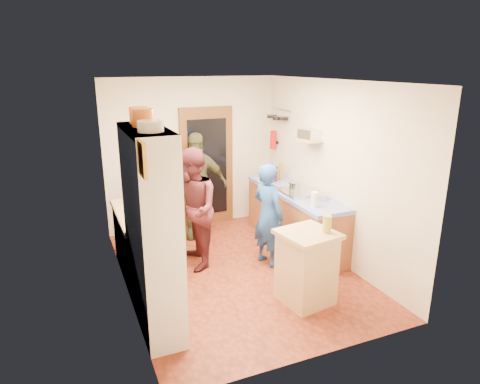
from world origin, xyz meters
TOP-DOWN VIEW (x-y plane):
  - floor at (0.00, 0.00)m, footprint 3.00×4.00m
  - ceiling at (0.00, 0.00)m, footprint 3.00×4.00m
  - wall_back at (0.00, 2.01)m, footprint 3.00×0.02m
  - wall_front at (0.00, -2.01)m, footprint 3.00×0.02m
  - wall_left at (-1.51, 0.00)m, footprint 0.02×4.00m
  - wall_right at (1.51, 0.00)m, footprint 0.02×4.00m
  - door_frame at (0.25, 1.97)m, footprint 0.95×0.06m
  - door_glass at (0.25, 1.94)m, footprint 0.70×0.02m
  - hutch_body at (-1.30, -0.80)m, footprint 0.40×1.20m
  - hutch_top_shelf at (-1.30, -0.80)m, footprint 0.40×1.14m
  - plate_stack at (-1.30, -1.07)m, footprint 0.24×0.24m
  - orange_pot_a at (-1.30, -0.71)m, footprint 0.22×0.22m
  - orange_pot_b at (-1.30, -0.47)m, footprint 0.20×0.20m
  - left_counter_base at (-1.20, 0.45)m, footprint 0.60×1.40m
  - left_counter_top at (-1.20, 0.45)m, footprint 0.64×1.44m
  - toaster at (-1.15, -0.02)m, footprint 0.25×0.19m
  - kettle at (-1.25, 0.26)m, footprint 0.17×0.17m
  - orange_bowl at (-1.12, 0.63)m, footprint 0.21×0.21m
  - chopping_board at (-1.18, 0.94)m, footprint 0.34×0.29m
  - right_counter_base at (1.20, 0.50)m, footprint 0.60×2.20m
  - right_counter_top at (1.20, 0.50)m, footprint 0.62×2.22m
  - hob at (1.20, 0.38)m, footprint 0.55×0.58m
  - pot_on_hob at (1.15, 0.41)m, footprint 0.20×0.20m
  - bottle_a at (1.05, 1.08)m, footprint 0.10×0.10m
  - bottle_b at (1.18, 1.13)m, footprint 0.07×0.07m
  - bottle_c at (1.31, 1.20)m, footprint 0.07×0.07m
  - paper_towel at (1.05, -0.26)m, footprint 0.10×0.10m
  - mixing_bowl at (1.30, -0.01)m, footprint 0.29×0.29m
  - island_base at (0.47, -1.05)m, footprint 0.63×0.63m
  - island_top at (0.47, -1.05)m, footprint 0.71×0.71m
  - cutting_board at (0.41, -1.01)m, footprint 0.39×0.33m
  - oil_jar at (0.67, -1.14)m, footprint 0.12×0.12m
  - pan_rail at (1.46, 1.52)m, footprint 0.02×0.65m
  - pan_hang_a at (1.40, 1.35)m, footprint 0.18×0.18m
  - pan_hang_b at (1.40, 1.55)m, footprint 0.16×0.16m
  - pan_hang_c at (1.40, 1.75)m, footprint 0.17×0.17m
  - wall_shelf at (1.37, 0.45)m, footprint 0.26×0.42m
  - radio at (1.37, 0.45)m, footprint 0.27×0.33m
  - ext_bracket at (1.47, 1.70)m, footprint 0.06×0.10m
  - fire_extinguisher at (1.41, 1.70)m, footprint 0.11×0.11m
  - picture_frame at (-1.48, -1.55)m, footprint 0.03×0.25m
  - person_hob at (0.54, 0.05)m, footprint 0.50×0.63m
  - person_left at (-0.47, 0.44)m, footprint 0.69×0.87m
  - person_back at (-0.11, 1.43)m, footprint 1.11×0.70m

SIDE VIEW (x-z plane):
  - floor at x=0.00m, z-range -0.02..0.00m
  - right_counter_base at x=1.20m, z-range 0.00..0.84m
  - left_counter_base at x=-1.20m, z-range 0.00..0.85m
  - island_base at x=0.47m, z-range 0.00..0.86m
  - person_hob at x=0.54m, z-range 0.00..1.50m
  - person_left at x=-0.47m, z-range 0.00..1.72m
  - right_counter_top at x=1.20m, z-range 0.84..0.90m
  - left_counter_top at x=-1.20m, z-range 0.85..0.90m
  - person_back at x=-0.11m, z-range 0.00..1.77m
  - island_top at x=0.47m, z-range 0.86..0.91m
  - cutting_board at x=0.41m, z-range 0.89..0.91m
  - chopping_board at x=-1.18m, z-range 0.90..0.92m
  - hob at x=1.20m, z-range 0.90..0.94m
  - orange_bowl at x=-1.12m, z-range 0.90..0.98m
  - mixing_bowl at x=1.30m, z-range 0.90..0.99m
  - kettle at x=-1.25m, z-range 0.90..1.06m
  - toaster at x=-1.15m, z-range 0.90..1.07m
  - pot_on_hob at x=1.15m, z-range 0.94..1.07m
  - paper_towel at x=1.05m, z-range 0.90..1.12m
  - oil_jar at x=0.67m, z-range 0.91..1.12m
  - bottle_b at x=1.18m, z-range 0.90..1.16m
  - bottle_c at x=1.31m, z-range 0.90..1.19m
  - door_frame at x=0.25m, z-range 0.00..2.10m
  - door_glass at x=0.25m, z-range 0.20..1.90m
  - bottle_a at x=1.05m, z-range 0.90..1.23m
  - hutch_body at x=-1.30m, z-range 0.00..2.20m
  - wall_back at x=0.00m, z-range 0.00..2.60m
  - wall_front at x=0.00m, z-range 0.00..2.60m
  - wall_left at x=-1.51m, z-range 0.00..2.60m
  - wall_right at x=1.51m, z-range 0.00..2.60m
  - ext_bracket at x=1.47m, z-range 1.43..1.47m
  - fire_extinguisher at x=1.41m, z-range 1.34..1.66m
  - wall_shelf at x=1.37m, z-range 1.69..1.71m
  - radio at x=1.37m, z-range 1.72..1.86m
  - pan_hang_b at x=1.40m, z-range 1.88..1.92m
  - pan_hang_c at x=1.40m, z-range 1.89..1.93m
  - pan_hang_a at x=1.40m, z-range 1.90..1.94m
  - pan_rail at x=1.46m, z-range 2.04..2.06m
  - picture_frame at x=-1.48m, z-range 1.90..2.20m
  - hutch_top_shelf at x=-1.30m, z-range 2.16..2.20m
  - plate_stack at x=-1.30m, z-range 2.20..2.30m
  - orange_pot_b at x=-1.30m, z-range 2.20..2.38m
  - orange_pot_a at x=-1.30m, z-range 2.20..2.38m
  - ceiling at x=0.00m, z-range 2.60..2.62m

